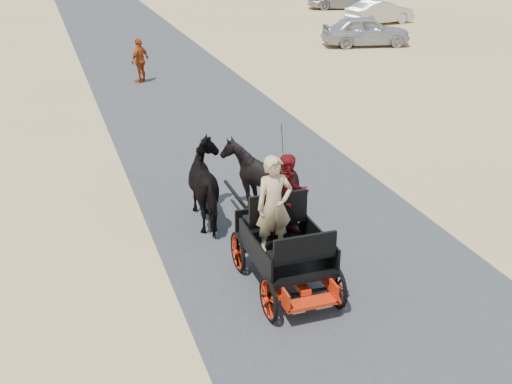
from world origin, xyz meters
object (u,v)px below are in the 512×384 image
object	(u,v)px
horse_left	(211,185)
horse_right	(259,179)
pedestrian	(140,60)
car_b	(380,12)
carriage	(285,268)
car_a	(366,31)

from	to	relation	value
horse_left	horse_right	bearing A→B (deg)	-180.00
pedestrian	car_b	xyz separation A→B (m)	(15.70, 9.30, -0.18)
horse_left	car_b	bearing A→B (deg)	-126.47
horse_right	pedestrian	xyz separation A→B (m)	(-0.49, 12.78, 0.01)
carriage	car_a	size ratio (longest dim) A/B	0.56
carriage	horse_left	world-z (taller)	horse_left
horse_left	horse_right	size ratio (longest dim) A/B	1.18
car_b	car_a	bearing A→B (deg)	134.63
pedestrian	car_a	xyz separation A→B (m)	(11.83, 3.71, -0.13)
horse_right	pedestrian	bearing A→B (deg)	-87.82
carriage	car_b	bearing A→B (deg)	57.84
horse_right	pedestrian	size ratio (longest dim) A/B	0.98
horse_left	car_b	distance (m)	27.45
pedestrian	car_b	distance (m)	18.25
carriage	horse_right	bearing A→B (deg)	79.61
car_b	horse_left	bearing A→B (deg)	132.87
pedestrian	carriage	bearing A→B (deg)	45.65
carriage	horse_right	distance (m)	3.09
horse_right	pedestrian	distance (m)	12.79
horse_left	pedestrian	world-z (taller)	pedestrian
horse_left	pedestrian	size ratio (longest dim) A/B	1.16
horse_left	horse_right	world-z (taller)	horse_right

